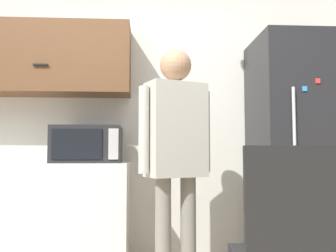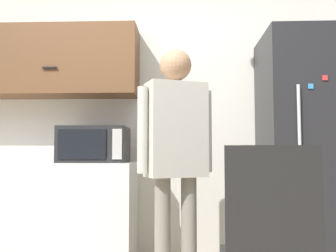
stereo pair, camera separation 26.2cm
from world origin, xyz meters
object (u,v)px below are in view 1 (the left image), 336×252
person (176,143)px  chair (284,242)px  microwave (88,145)px  refrigerator (302,154)px

person → chair: (0.46, -0.82, -0.50)m
microwave → chair: size_ratio=0.54×
microwave → person: size_ratio=0.31×
microwave → person: person is taller
microwave → chair: microwave is taller
refrigerator → chair: refrigerator is taller
microwave → refrigerator: bearing=-1.0°
person → refrigerator: refrigerator is taller
person → refrigerator: 1.15m
microwave → chair: bearing=-48.0°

